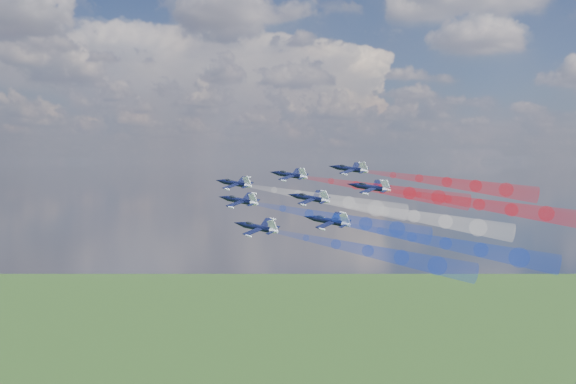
# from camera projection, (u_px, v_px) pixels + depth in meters

# --- Properties ---
(jet_lead) EXTENTS (17.21, 16.25, 8.48)m
(jet_lead) POSITION_uv_depth(u_px,v_px,m) (235.00, 183.00, 189.25)
(jet_lead) COLOR black
(trail_lead) EXTENTS (45.10, 25.92, 11.37)m
(trail_lead) POSITION_uv_depth(u_px,v_px,m) (323.00, 198.00, 173.47)
(trail_lead) COLOR white
(jet_inner_left) EXTENTS (17.21, 16.25, 8.48)m
(jet_inner_left) POSITION_uv_depth(u_px,v_px,m) (240.00, 201.00, 173.64)
(jet_inner_left) COLOR black
(trail_inner_left) EXTENTS (45.10, 25.92, 11.37)m
(trail_inner_left) POSITION_uv_depth(u_px,v_px,m) (337.00, 219.00, 157.86)
(trail_inner_left) COLOR blue
(jet_inner_right) EXTENTS (17.21, 16.25, 8.48)m
(jet_inner_right) POSITION_uv_depth(u_px,v_px,m) (290.00, 175.00, 190.44)
(jet_inner_right) COLOR black
(trail_inner_right) EXTENTS (45.10, 25.92, 11.37)m
(trail_inner_right) POSITION_uv_depth(u_px,v_px,m) (382.00, 189.00, 174.66)
(trail_inner_right) COLOR red
(jet_outer_left) EXTENTS (17.21, 16.25, 8.48)m
(jet_outer_left) POSITION_uv_depth(u_px,v_px,m) (257.00, 227.00, 156.88)
(jet_outer_left) COLOR black
(trail_outer_left) EXTENTS (45.10, 25.92, 11.37)m
(trail_outer_left) POSITION_uv_depth(u_px,v_px,m) (368.00, 251.00, 141.10)
(trail_outer_left) COLOR blue
(jet_center_third) EXTENTS (17.21, 16.25, 8.48)m
(jet_center_third) POSITION_uv_depth(u_px,v_px,m) (310.00, 198.00, 173.69)
(jet_center_third) COLOR black
(trail_center_third) EXTENTS (45.10, 25.92, 11.37)m
(trail_center_third) POSITION_uv_depth(u_px,v_px,m) (414.00, 216.00, 157.91)
(trail_center_third) COLOR white
(jet_outer_right) EXTENTS (17.21, 16.25, 8.48)m
(jet_outer_right) POSITION_uv_depth(u_px,v_px,m) (350.00, 169.00, 191.56)
(jet_outer_right) COLOR black
(trail_outer_right) EXTENTS (45.10, 25.92, 11.37)m
(trail_outer_right) POSITION_uv_depth(u_px,v_px,m) (447.00, 182.00, 175.78)
(trail_outer_right) COLOR red
(jet_rear_left) EXTENTS (17.21, 16.25, 8.48)m
(jet_rear_left) POSITION_uv_depth(u_px,v_px,m) (329.00, 221.00, 158.59)
(jet_rear_left) COLOR black
(trail_rear_left) EXTENTS (45.10, 25.92, 11.37)m
(trail_rear_left) POSITION_uv_depth(u_px,v_px,m) (446.00, 243.00, 142.82)
(trail_rear_left) COLOR blue
(jet_rear_right) EXTENTS (17.21, 16.25, 8.48)m
(jet_rear_right) POSITION_uv_depth(u_px,v_px,m) (370.00, 187.00, 175.54)
(jet_rear_right) COLOR black
(trail_rear_right) EXTENTS (45.10, 25.92, 11.37)m
(trail_rear_right) POSITION_uv_depth(u_px,v_px,m) (479.00, 204.00, 159.76)
(trail_rear_right) COLOR red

